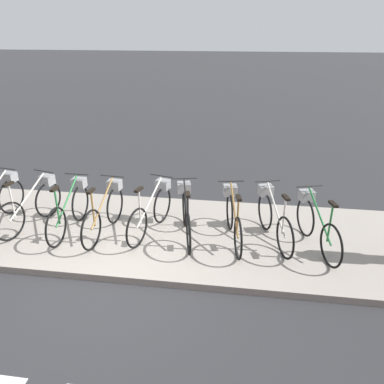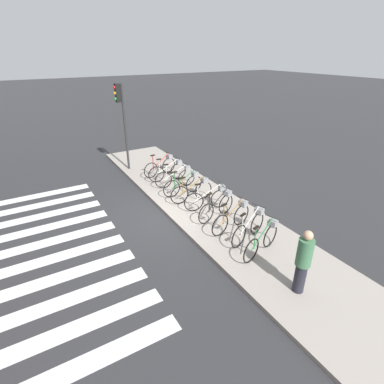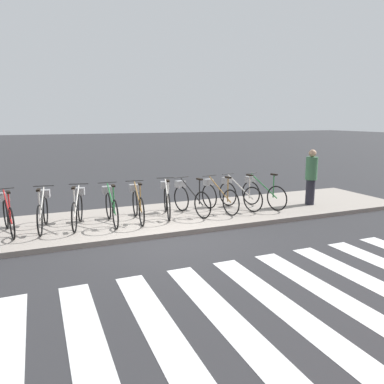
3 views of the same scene
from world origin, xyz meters
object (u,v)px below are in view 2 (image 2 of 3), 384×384
parked_bicycle_5 (210,197)px  parked_bicycle_8 (250,225)px  parked_bicycle_6 (218,205)px  parked_bicycle_7 (233,216)px  pedestrian (303,261)px  parked_bicycle_1 (169,170)px  traffic_light (121,110)px  parked_bicycle_0 (162,165)px  parked_bicycle_3 (185,183)px  parked_bicycle_4 (194,190)px  parked_bicycle_9 (263,239)px  parked_bicycle_2 (177,176)px

parked_bicycle_5 → parked_bicycle_8: 2.13m
parked_bicycle_6 → parked_bicycle_7: same height
pedestrian → parked_bicycle_1: bearing=177.3°
parked_bicycle_6 → traffic_light: 6.37m
parked_bicycle_5 → parked_bicycle_0: bearing=-178.8°
parked_bicycle_3 → parked_bicycle_7: bearing=1.2°
parked_bicycle_8 → parked_bicycle_7: bearing=-171.5°
parked_bicycle_6 → parked_bicycle_0: bearing=-179.9°
parked_bicycle_8 → traffic_light: (-7.34, -1.22, 2.28)m
parked_bicycle_4 → parked_bicycle_9: same height
pedestrian → parked_bicycle_4: bearing=177.2°
parked_bicycle_0 → parked_bicycle_7: 5.19m
parked_bicycle_4 → parked_bicycle_5: size_ratio=1.02×
parked_bicycle_2 → parked_bicycle_7: size_ratio=0.99×
traffic_light → parked_bicycle_4: bearing=13.5°
parked_bicycle_2 → pedestrian: 6.62m
parked_bicycle_2 → parked_bicycle_9: same height
parked_bicycle_6 → traffic_light: traffic_light is taller
parked_bicycle_6 → parked_bicycle_8: same height
parked_bicycle_3 → parked_bicycle_4: (0.66, -0.00, 0.00)m
parked_bicycle_6 → parked_bicycle_7: size_ratio=0.99×
parked_bicycle_2 → parked_bicycle_6: size_ratio=1.00×
parked_bicycle_6 → parked_bicycle_4: bearing=-176.7°
parked_bicycle_0 → parked_bicycle_6: bearing=0.1°
parked_bicycle_7 → parked_bicycle_5: bearing=176.5°
parked_bicycle_2 → pedestrian: size_ratio=0.99×
parked_bicycle_0 → pedestrian: pedestrian is taller
parked_bicycle_1 → parked_bicycle_0: bearing=-178.2°
parked_bicycle_1 → pedestrian: pedestrian is taller
parked_bicycle_8 → traffic_light: bearing=-170.6°
pedestrian → parked_bicycle_7: bearing=173.8°
parked_bicycle_9 → parked_bicycle_8: bearing=168.8°
parked_bicycle_1 → parked_bicycle_7: (4.46, -0.03, 0.00)m
parked_bicycle_5 → parked_bicycle_7: bearing=-3.5°
parked_bicycle_0 → traffic_light: traffic_light is taller
parked_bicycle_1 → parked_bicycle_9: same height
parked_bicycle_0 → traffic_light: 2.93m
parked_bicycle_1 → parked_bicycle_9: size_ratio=1.03×
parked_bicycle_4 → parked_bicycle_5: bearing=10.5°
parked_bicycle_4 → traffic_light: bearing=-166.5°
pedestrian → traffic_light: 9.78m
parked_bicycle_5 → parked_bicycle_9: size_ratio=1.01×
parked_bicycle_5 → parked_bicycle_7: 1.45m
parked_bicycle_6 → parked_bicycle_9: 2.20m
parked_bicycle_6 → pedestrian: bearing=-5.1°
parked_bicycle_5 → parked_bicycle_1: bearing=-179.0°
parked_bicycle_9 → parked_bicycle_1: bearing=179.3°
parked_bicycle_0 → parked_bicycle_9: size_ratio=1.02×
parked_bicycle_4 → parked_bicycle_9: bearing=0.5°
parked_bicycle_2 → pedestrian: (6.60, -0.32, 0.41)m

